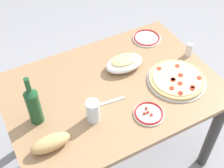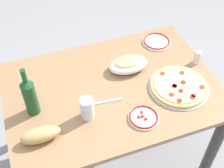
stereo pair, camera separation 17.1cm
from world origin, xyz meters
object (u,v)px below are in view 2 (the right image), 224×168
object	(u,v)px
dining_table	(112,102)
spice_shaker	(197,58)
baked_pasta_dish	(128,64)
side_plate_near	(156,41)
pepperoni_pizza	(179,86)
wine_bottle	(30,96)
side_plate_far	(143,117)
bread_loaf	(41,135)
water_glass	(87,108)

from	to	relation	value
dining_table	spice_shaker	xyz separation A→B (m)	(0.56, 0.02, 0.17)
baked_pasta_dish	side_plate_near	distance (m)	0.33
pepperoni_pizza	wine_bottle	xyz separation A→B (m)	(-0.81, 0.11, 0.11)
dining_table	wine_bottle	size ratio (longest dim) A/B	4.03
wine_bottle	side_plate_far	distance (m)	0.59
spice_shaker	dining_table	bearing A→B (deg)	-177.66
pepperoni_pizza	side_plate_far	xyz separation A→B (m)	(-0.28, -0.13, -0.01)
pepperoni_pizza	baked_pasta_dish	bearing A→B (deg)	131.04
pepperoni_pizza	bread_loaf	bearing A→B (deg)	-174.30
dining_table	pepperoni_pizza	bearing A→B (deg)	-20.08
baked_pasta_dish	wine_bottle	size ratio (longest dim) A/B	0.79
dining_table	side_plate_near	distance (m)	0.53
wine_bottle	spice_shaker	world-z (taller)	wine_bottle
side_plate_far	spice_shaker	bearing A→B (deg)	30.71
dining_table	baked_pasta_dish	xyz separation A→B (m)	(0.15, 0.11, 0.17)
pepperoni_pizza	side_plate_near	bearing A→B (deg)	81.74
dining_table	side_plate_near	size ratio (longest dim) A/B	6.46
bread_loaf	spice_shaker	bearing A→B (deg)	13.09
baked_pasta_dish	spice_shaker	xyz separation A→B (m)	(0.42, -0.09, 0.00)
wine_bottle	baked_pasta_dish	bearing A→B (deg)	12.64
dining_table	baked_pasta_dish	bearing A→B (deg)	38.08
baked_pasta_dish	water_glass	distance (m)	0.43
side_plate_far	bread_loaf	world-z (taller)	bread_loaf
wine_bottle	side_plate_far	xyz separation A→B (m)	(0.53, -0.24, -0.11)
pepperoni_pizza	water_glass	bearing A→B (deg)	-177.96
spice_shaker	water_glass	bearing A→B (deg)	-167.02
water_glass	side_plate_near	size ratio (longest dim) A/B	0.68
pepperoni_pizza	baked_pasta_dish	distance (m)	0.33
dining_table	spice_shaker	distance (m)	0.59
wine_bottle	spice_shaker	xyz separation A→B (m)	(1.01, 0.04, -0.08)
dining_table	side_plate_far	bearing A→B (deg)	-73.11
dining_table	pepperoni_pizza	xyz separation A→B (m)	(0.36, -0.13, 0.14)
baked_pasta_dish	bread_loaf	bearing A→B (deg)	-151.15
baked_pasta_dish	pepperoni_pizza	bearing A→B (deg)	-48.96
bread_loaf	side_plate_near	bearing A→B (deg)	30.00
wine_bottle	bread_loaf	size ratio (longest dim) A/B	1.53
dining_table	baked_pasta_dish	distance (m)	0.25
pepperoni_pizza	side_plate_near	size ratio (longest dim) A/B	1.84
side_plate_far	spice_shaker	xyz separation A→B (m)	(0.48, 0.29, 0.03)
baked_pasta_dish	bread_loaf	world-z (taller)	baked_pasta_dish
pepperoni_pizza	spice_shaker	distance (m)	0.26
dining_table	side_plate_near	bearing A→B (deg)	34.44
dining_table	bread_loaf	xyz separation A→B (m)	(-0.44, -0.21, 0.16)
pepperoni_pizza	spice_shaker	bearing A→B (deg)	37.08
bread_loaf	side_plate_far	bearing A→B (deg)	-5.69
side_plate_near	bread_loaf	xyz separation A→B (m)	(-0.86, -0.50, 0.03)
dining_table	wine_bottle	bearing A→B (deg)	-177.49
baked_pasta_dish	side_plate_far	bearing A→B (deg)	-99.82
pepperoni_pizza	spice_shaker	world-z (taller)	spice_shaker
spice_shaker	baked_pasta_dish	bearing A→B (deg)	167.71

